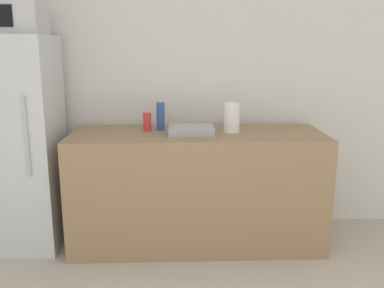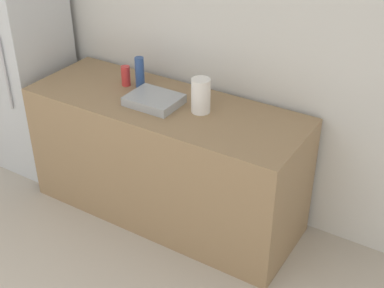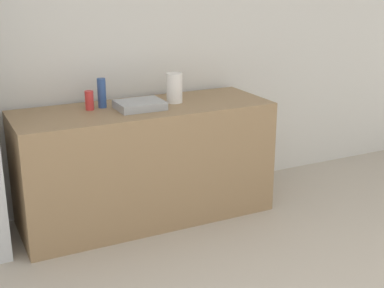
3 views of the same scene
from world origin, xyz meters
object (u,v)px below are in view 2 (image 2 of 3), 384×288
(bottle_short, at_px, (126,76))
(refrigerator, at_px, (25,70))
(paper_towel_roll, at_px, (201,96))
(bottle_tall, at_px, (140,72))

(bottle_short, bearing_deg, refrigerator, -176.39)
(bottle_short, height_order, paper_towel_roll, paper_towel_roll)
(refrigerator, xyz_separation_m, bottle_tall, (1.08, 0.09, 0.20))
(bottle_tall, height_order, bottle_short, bottle_tall)
(refrigerator, distance_m, paper_towel_roll, 1.64)
(refrigerator, relative_size, bottle_short, 11.48)
(paper_towel_roll, bearing_deg, bottle_short, 174.33)
(bottle_tall, height_order, paper_towel_roll, paper_towel_roll)
(bottle_short, bearing_deg, bottle_tall, 14.87)
(refrigerator, height_order, paper_towel_roll, refrigerator)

